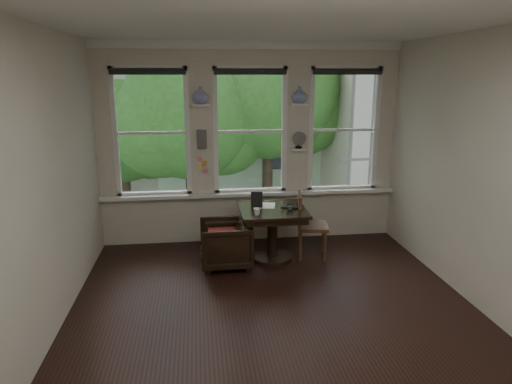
{
  "coord_description": "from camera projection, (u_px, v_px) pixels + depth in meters",
  "views": [
    {
      "loc": [
        -0.79,
        -4.58,
        2.53
      ],
      "look_at": [
        -0.08,
        0.9,
        1.1
      ],
      "focal_mm": 32.0,
      "sensor_mm": 36.0,
      "label": 1
    }
  ],
  "objects": [
    {
      "name": "ground",
      "position": [
        273.0,
        306.0,
        5.13
      ],
      "size": [
        4.5,
        4.5,
        0.0
      ],
      "primitive_type": "plane",
      "color": "black",
      "rests_on": "ground"
    },
    {
      "name": "ceiling",
      "position": [
        276.0,
        24.0,
        4.38
      ],
      "size": [
        4.5,
        4.5,
        0.0
      ],
      "primitive_type": "plane",
      "rotation": [
        3.14,
        0.0,
        0.0
      ],
      "color": "silver",
      "rests_on": "ground"
    },
    {
      "name": "wall_back",
      "position": [
        250.0,
        144.0,
        6.91
      ],
      "size": [
        4.5,
        0.0,
        4.5
      ],
      "primitive_type": "plane",
      "rotation": [
        1.57,
        0.0,
        0.0
      ],
      "color": "beige",
      "rests_on": "ground"
    },
    {
      "name": "wall_front",
      "position": [
        341.0,
        261.0,
        2.59
      ],
      "size": [
        4.5,
        0.0,
        4.5
      ],
      "primitive_type": "plane",
      "rotation": [
        -1.57,
        0.0,
        0.0
      ],
      "color": "beige",
      "rests_on": "ground"
    },
    {
      "name": "wall_left",
      "position": [
        49.0,
        183.0,
        4.48
      ],
      "size": [
        0.0,
        4.5,
        4.5
      ],
      "primitive_type": "plane",
      "rotation": [
        1.57,
        0.0,
        1.57
      ],
      "color": "beige",
      "rests_on": "ground"
    },
    {
      "name": "wall_right",
      "position": [
        476.0,
        171.0,
        5.03
      ],
      "size": [
        0.0,
        4.5,
        4.5
      ],
      "primitive_type": "plane",
      "rotation": [
        1.57,
        0.0,
        -1.57
      ],
      "color": "beige",
      "rests_on": "ground"
    },
    {
      "name": "window_left",
      "position": [
        152.0,
        133.0,
        6.68
      ],
      "size": [
        1.1,
        0.12,
        1.9
      ],
      "primitive_type": null,
      "color": "white",
      "rests_on": "ground"
    },
    {
      "name": "window_center",
      "position": [
        250.0,
        131.0,
        6.86
      ],
      "size": [
        1.1,
        0.12,
        1.9
      ],
      "primitive_type": null,
      "color": "white",
      "rests_on": "ground"
    },
    {
      "name": "window_right",
      "position": [
        343.0,
        130.0,
        7.04
      ],
      "size": [
        1.1,
        0.12,
        1.9
      ],
      "primitive_type": null,
      "color": "white",
      "rests_on": "ground"
    },
    {
      "name": "shelf_left",
      "position": [
        201.0,
        105.0,
        6.58
      ],
      "size": [
        0.26,
        0.16,
        0.03
      ],
      "primitive_type": "cube",
      "color": "white",
      "rests_on": "ground"
    },
    {
      "name": "shelf_right",
      "position": [
        299.0,
        104.0,
        6.76
      ],
      "size": [
        0.26,
        0.16,
        0.03
      ],
      "primitive_type": "cube",
      "color": "white",
      "rests_on": "ground"
    },
    {
      "name": "intercom",
      "position": [
        202.0,
        139.0,
        6.73
      ],
      "size": [
        0.14,
        0.06,
        0.28
      ],
      "primitive_type": "cube",
      "color": "#59544F",
      "rests_on": "ground"
    },
    {
      "name": "sticky_notes",
      "position": [
        203.0,
        163.0,
        6.82
      ],
      "size": [
        0.16,
        0.01,
        0.24
      ],
      "primitive_type": null,
      "color": "pink",
      "rests_on": "ground"
    },
    {
      "name": "desk_fan",
      "position": [
        299.0,
        143.0,
        6.88
      ],
      "size": [
        0.2,
        0.2,
        0.24
      ],
      "primitive_type": null,
      "color": "#59544F",
      "rests_on": "ground"
    },
    {
      "name": "vase_left",
      "position": [
        201.0,
        95.0,
        6.54
      ],
      "size": [
        0.24,
        0.24,
        0.25
      ],
      "primitive_type": "imported",
      "color": "white",
      "rests_on": "shelf_left"
    },
    {
      "name": "vase_right",
      "position": [
        299.0,
        95.0,
        6.72
      ],
      "size": [
        0.24,
        0.24,
        0.25
      ],
      "primitive_type": "imported",
      "color": "white",
      "rests_on": "shelf_right"
    },
    {
      "name": "table",
      "position": [
        272.0,
        234.0,
        6.33
      ],
      "size": [
        0.9,
        0.9,
        0.75
      ],
      "primitive_type": null,
      "color": "black",
      "rests_on": "ground"
    },
    {
      "name": "armchair_left",
      "position": [
        226.0,
        244.0,
        6.15
      ],
      "size": [
        0.7,
        0.68,
        0.63
      ],
      "primitive_type": "imported",
      "rotation": [
        0.0,
        0.0,
        -1.56
      ],
      "color": "black",
      "rests_on": "ground"
    },
    {
      "name": "cushion_red",
      "position": [
        225.0,
        234.0,
        6.11
      ],
      "size": [
        0.45,
        0.45,
        0.06
      ],
      "primitive_type": "cube",
      "color": "maroon",
      "rests_on": "armchair_left"
    },
    {
      "name": "side_chair_right",
      "position": [
        313.0,
        226.0,
        6.43
      ],
      "size": [
        0.49,
        0.49,
        0.92
      ],
      "primitive_type": null,
      "rotation": [
        0.0,
        0.0,
        1.39
      ],
      "color": "#452E18",
      "rests_on": "ground"
    },
    {
      "name": "laptop",
      "position": [
        292.0,
        208.0,
        6.23
      ],
      "size": [
        0.35,
        0.27,
        0.02
      ],
      "primitive_type": "imported",
      "rotation": [
        0.0,
        0.0,
        -0.28
      ],
      "color": "black",
      "rests_on": "table"
    },
    {
      "name": "mug",
      "position": [
        257.0,
        212.0,
        5.94
      ],
      "size": [
        0.11,
        0.11,
        0.09
      ],
      "primitive_type": "imported",
      "rotation": [
        0.0,
        0.0,
        0.12
      ],
      "color": "white",
      "rests_on": "table"
    },
    {
      "name": "drinking_glass",
      "position": [
        290.0,
        208.0,
        6.13
      ],
      "size": [
        0.14,
        0.14,
        0.09
      ],
      "primitive_type": "imported",
      "rotation": [
        0.0,
        0.0,
        -0.35
      ],
      "color": "white",
      "rests_on": "table"
    },
    {
      "name": "tablet",
      "position": [
        257.0,
        200.0,
        6.26
      ],
      "size": [
        0.17,
        0.1,
        0.22
      ],
      "primitive_type": "cube",
      "rotation": [
        -0.26,
        0.0,
        -0.14
      ],
      "color": "black",
      "rests_on": "table"
    },
    {
      "name": "papers",
      "position": [
        267.0,
        205.0,
        6.38
      ],
      "size": [
        0.28,
        0.34,
        0.0
      ],
      "primitive_type": "cube",
      "rotation": [
        0.0,
        0.0,
        -0.2
      ],
      "color": "silver",
      "rests_on": "table"
    }
  ]
}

